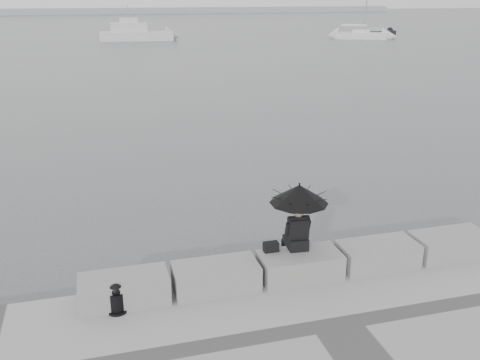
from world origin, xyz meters
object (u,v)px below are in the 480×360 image
object	(u,v)px
motor_cruiser	(137,33)
small_motorboat	(380,33)
seated_person	(299,202)
mooring_bollard	(117,301)
sailboat_right	(361,35)

from	to	relation	value
motor_cruiser	small_motorboat	xyz separation A→B (m)	(34.61, 0.04, -0.57)
seated_person	motor_cruiser	world-z (taller)	motor_cruiser
mooring_bollard	small_motorboat	world-z (taller)	mooring_bollard
mooring_bollard	sailboat_right	world-z (taller)	sailboat_right
sailboat_right	small_motorboat	world-z (taller)	sailboat_right
seated_person	motor_cruiser	bearing A→B (deg)	92.67
seated_person	small_motorboat	world-z (taller)	seated_person
sailboat_right	small_motorboat	xyz separation A→B (m)	(5.73, 5.24, -0.22)
seated_person	motor_cruiser	size ratio (longest dim) A/B	0.15
sailboat_right	motor_cruiser	size ratio (longest dim) A/B	1.39
sailboat_right	motor_cruiser	xyz separation A→B (m)	(-28.87, 5.20, 0.35)
mooring_bollard	sailboat_right	distance (m)	67.48
seated_person	small_motorboat	xyz separation A→B (m)	(37.08, 62.46, -1.68)
seated_person	small_motorboat	bearing A→B (deg)	64.24
seated_person	mooring_bollard	xyz separation A→B (m)	(-3.57, -0.53, -1.27)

